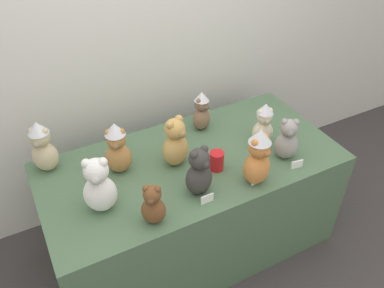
{
  "coord_description": "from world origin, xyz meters",
  "views": [
    {
      "loc": [
        -0.8,
        -1.27,
        2.16
      ],
      "look_at": [
        0.0,
        0.25,
        0.83
      ],
      "focal_mm": 36.94,
      "sensor_mm": 36.0,
      "label": 1
    }
  ],
  "objects_px": {
    "teddy_bear_mocha": "(202,111)",
    "teddy_bear_chestnut": "(153,205)",
    "teddy_bear_ash": "(287,140)",
    "teddy_bear_ginger": "(258,158)",
    "teddy_bear_caramel": "(117,148)",
    "party_cup_red": "(217,161)",
    "teddy_bear_honey": "(175,143)",
    "teddy_bear_snow": "(99,187)",
    "teddy_bear_sand": "(43,147)",
    "teddy_bear_cream": "(264,125)",
    "teddy_bear_charcoal": "(199,173)",
    "display_table": "(192,204)"
  },
  "relations": [
    {
      "from": "teddy_bear_mocha",
      "to": "teddy_bear_chestnut",
      "type": "xyz_separation_m",
      "value": [
        -0.57,
        -0.57,
        -0.02
      ]
    },
    {
      "from": "teddy_bear_sand",
      "to": "teddy_bear_ginger",
      "type": "bearing_deg",
      "value": 1.06
    },
    {
      "from": "teddy_bear_ash",
      "to": "party_cup_red",
      "type": "height_order",
      "value": "teddy_bear_ash"
    },
    {
      "from": "party_cup_red",
      "to": "teddy_bear_cream",
      "type": "bearing_deg",
      "value": 11.94
    },
    {
      "from": "teddy_bear_mocha",
      "to": "teddy_bear_cream",
      "type": "height_order",
      "value": "teddy_bear_cream"
    },
    {
      "from": "teddy_bear_cream",
      "to": "teddy_bear_snow",
      "type": "bearing_deg",
      "value": -163.94
    },
    {
      "from": "display_table",
      "to": "teddy_bear_honey",
      "type": "height_order",
      "value": "teddy_bear_honey"
    },
    {
      "from": "teddy_bear_chestnut",
      "to": "teddy_bear_cream",
      "type": "bearing_deg",
      "value": 51.76
    },
    {
      "from": "teddy_bear_snow",
      "to": "party_cup_red",
      "type": "xyz_separation_m",
      "value": [
        0.65,
        -0.0,
        -0.09
      ]
    },
    {
      "from": "teddy_bear_honey",
      "to": "teddy_bear_sand",
      "type": "distance_m",
      "value": 0.71
    },
    {
      "from": "teddy_bear_cream",
      "to": "teddy_bear_ginger",
      "type": "relative_size",
      "value": 0.82
    },
    {
      "from": "teddy_bear_ash",
      "to": "teddy_bear_ginger",
      "type": "xyz_separation_m",
      "value": [
        -0.27,
        -0.09,
        0.04
      ]
    },
    {
      "from": "teddy_bear_caramel",
      "to": "teddy_bear_snow",
      "type": "height_order",
      "value": "teddy_bear_snow"
    },
    {
      "from": "teddy_bear_ginger",
      "to": "teddy_bear_ash",
      "type": "bearing_deg",
      "value": 4.36
    },
    {
      "from": "teddy_bear_cream",
      "to": "teddy_bear_ginger",
      "type": "xyz_separation_m",
      "value": [
        -0.23,
        -0.26,
        0.03
      ]
    },
    {
      "from": "teddy_bear_honey",
      "to": "teddy_bear_cream",
      "type": "relative_size",
      "value": 1.1
    },
    {
      "from": "party_cup_red",
      "to": "teddy_bear_charcoal",
      "type": "bearing_deg",
      "value": -146.25
    },
    {
      "from": "teddy_bear_ash",
      "to": "teddy_bear_cream",
      "type": "xyz_separation_m",
      "value": [
        -0.04,
        0.17,
        0.01
      ]
    },
    {
      "from": "teddy_bear_sand",
      "to": "teddy_bear_honey",
      "type": "bearing_deg",
      "value": 10.13
    },
    {
      "from": "teddy_bear_ash",
      "to": "teddy_bear_ginger",
      "type": "height_order",
      "value": "teddy_bear_ginger"
    },
    {
      "from": "display_table",
      "to": "teddy_bear_mocha",
      "type": "relative_size",
      "value": 6.5
    },
    {
      "from": "teddy_bear_mocha",
      "to": "teddy_bear_ginger",
      "type": "relative_size",
      "value": 0.78
    },
    {
      "from": "teddy_bear_ash",
      "to": "teddy_bear_ginger",
      "type": "distance_m",
      "value": 0.29
    },
    {
      "from": "teddy_bear_honey",
      "to": "teddy_bear_sand",
      "type": "bearing_deg",
      "value": 133.18
    },
    {
      "from": "teddy_bear_mocha",
      "to": "teddy_bear_ash",
      "type": "bearing_deg",
      "value": -83.48
    },
    {
      "from": "teddy_bear_caramel",
      "to": "party_cup_red",
      "type": "height_order",
      "value": "teddy_bear_caramel"
    },
    {
      "from": "teddy_bear_chestnut",
      "to": "teddy_bear_ginger",
      "type": "bearing_deg",
      "value": 34.15
    },
    {
      "from": "teddy_bear_mocha",
      "to": "teddy_bear_charcoal",
      "type": "xyz_separation_m",
      "value": [
        -0.28,
        -0.49,
        0.0
      ]
    },
    {
      "from": "teddy_bear_charcoal",
      "to": "teddy_bear_ash",
      "type": "relative_size",
      "value": 1.08
    },
    {
      "from": "teddy_bear_honey",
      "to": "teddy_bear_ginger",
      "type": "distance_m",
      "value": 0.45
    },
    {
      "from": "teddy_bear_ash",
      "to": "party_cup_red",
      "type": "relative_size",
      "value": 2.38
    },
    {
      "from": "teddy_bear_caramel",
      "to": "party_cup_red",
      "type": "xyz_separation_m",
      "value": [
        0.48,
        -0.23,
        -0.1
      ]
    },
    {
      "from": "teddy_bear_mocha",
      "to": "teddy_bear_ginger",
      "type": "height_order",
      "value": "teddy_bear_ginger"
    },
    {
      "from": "teddy_bear_snow",
      "to": "teddy_bear_ginger",
      "type": "relative_size",
      "value": 0.94
    },
    {
      "from": "display_table",
      "to": "teddy_bear_ash",
      "type": "height_order",
      "value": "teddy_bear_ash"
    },
    {
      "from": "teddy_bear_honey",
      "to": "teddy_bear_ginger",
      "type": "height_order",
      "value": "teddy_bear_ginger"
    },
    {
      "from": "teddy_bear_mocha",
      "to": "teddy_bear_charcoal",
      "type": "relative_size",
      "value": 0.93
    },
    {
      "from": "teddy_bear_mocha",
      "to": "teddy_bear_ash",
      "type": "xyz_separation_m",
      "value": [
        0.29,
        -0.47,
        -0.01
      ]
    },
    {
      "from": "teddy_bear_honey",
      "to": "party_cup_red",
      "type": "height_order",
      "value": "teddy_bear_honey"
    },
    {
      "from": "party_cup_red",
      "to": "teddy_bear_sand",
      "type": "bearing_deg",
      "value": 152.53
    },
    {
      "from": "teddy_bear_caramel",
      "to": "teddy_bear_sand",
      "type": "distance_m",
      "value": 0.4
    },
    {
      "from": "teddy_bear_chestnut",
      "to": "teddy_bear_snow",
      "type": "distance_m",
      "value": 0.28
    },
    {
      "from": "teddy_bear_mocha",
      "to": "teddy_bear_cream",
      "type": "relative_size",
      "value": 0.95
    },
    {
      "from": "display_table",
      "to": "teddy_bear_caramel",
      "type": "relative_size",
      "value": 5.45
    },
    {
      "from": "teddy_bear_cream",
      "to": "display_table",
      "type": "bearing_deg",
      "value": -173.89
    },
    {
      "from": "teddy_bear_ash",
      "to": "teddy_bear_sand",
      "type": "xyz_separation_m",
      "value": [
        -1.22,
        0.52,
        0.03
      ]
    },
    {
      "from": "teddy_bear_charcoal",
      "to": "teddy_bear_ash",
      "type": "bearing_deg",
      "value": -11.49
    },
    {
      "from": "teddy_bear_sand",
      "to": "teddy_bear_ginger",
      "type": "distance_m",
      "value": 1.14
    },
    {
      "from": "teddy_bear_honey",
      "to": "teddy_bear_snow",
      "type": "distance_m",
      "value": 0.49
    },
    {
      "from": "teddy_bear_honey",
      "to": "teddy_bear_sand",
      "type": "relative_size",
      "value": 0.97
    }
  ]
}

